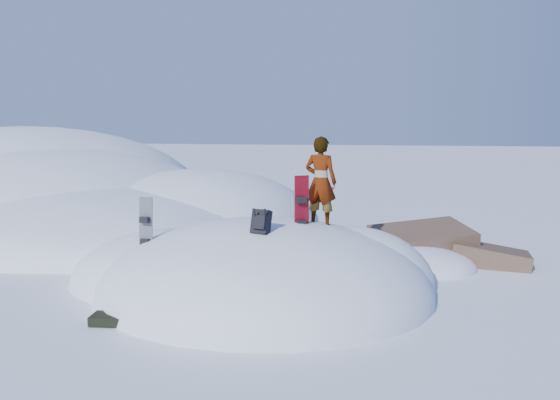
# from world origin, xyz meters

# --- Properties ---
(ground) EXTENTS (120.00, 120.00, 0.00)m
(ground) POSITION_xyz_m (0.00, 0.00, 0.00)
(ground) COLOR white
(ground) RESTS_ON ground
(snow_mound) EXTENTS (8.00, 6.00, 3.00)m
(snow_mound) POSITION_xyz_m (-0.17, 0.24, 0.00)
(snow_mound) COLOR white
(snow_mound) RESTS_ON ground
(snow_ridge) EXTENTS (21.50, 18.50, 6.40)m
(snow_ridge) POSITION_xyz_m (-10.43, 9.85, 0.00)
(snow_ridge) COLOR white
(snow_ridge) RESTS_ON ground
(rock_outcrop) EXTENTS (4.68, 4.41, 1.68)m
(rock_outcrop) POSITION_xyz_m (3.72, 3.01, 0.01)
(rock_outcrop) COLOR brown
(rock_outcrop) RESTS_ON ground
(snowboard_red) EXTENTS (0.30, 0.24, 1.62)m
(snowboard_red) POSITION_xyz_m (0.78, 0.14, 1.64)
(snowboard_red) COLOR #B6091E
(snowboard_red) RESTS_ON snow_mound
(snowboard_dark) EXTENTS (0.29, 0.21, 1.51)m
(snowboard_dark) POSITION_xyz_m (-2.37, -0.37, 1.26)
(snowboard_dark) COLOR black
(snowboard_dark) RESTS_ON snow_mound
(backpack) EXTENTS (0.41, 0.47, 0.55)m
(backpack) POSITION_xyz_m (0.10, -0.79, 1.64)
(backpack) COLOR black
(backpack) RESTS_ON snow_mound
(gear_pile) EXTENTS (0.77, 0.58, 0.21)m
(gear_pile) POSITION_xyz_m (-2.36, -2.10, 0.10)
(gear_pile) COLOR black
(gear_pile) RESTS_ON ground
(person) EXTENTS (0.80, 0.65, 1.90)m
(person) POSITION_xyz_m (1.14, 0.59, 2.26)
(person) COLOR slate
(person) RESTS_ON snow_mound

